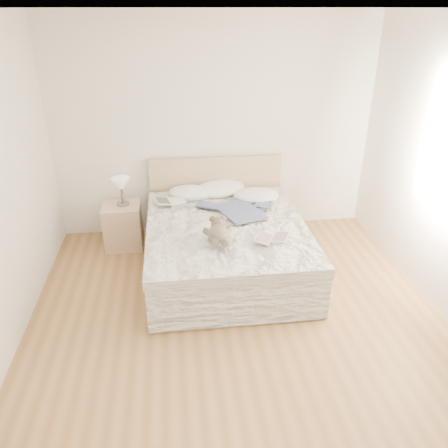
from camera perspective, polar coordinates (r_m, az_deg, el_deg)
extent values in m
cube|color=brown|center=(4.16, 2.29, -14.18)|extent=(4.00, 4.50, 0.00)
cube|color=silver|center=(3.15, 3.27, 26.30)|extent=(4.00, 4.50, 0.00)
cube|color=silver|center=(5.55, -1.23, 12.35)|extent=(4.00, 0.02, 2.70)
cube|color=tan|center=(5.02, 0.22, -4.79)|extent=(1.68, 2.08, 0.20)
cube|color=silver|center=(4.90, 0.22, -2.29)|extent=(1.60, 2.00, 0.30)
cube|color=silver|center=(4.76, 0.30, -0.57)|extent=(1.72, 2.05, 0.10)
cube|color=tan|center=(5.76, -1.09, 3.98)|extent=(1.70, 0.06, 1.00)
cube|color=tan|center=(5.53, -13.05, -0.28)|extent=(0.45, 0.40, 0.56)
cylinder|color=#46403D|center=(5.43, -13.04, 2.58)|extent=(0.16, 0.16, 0.02)
cylinder|color=#423B37|center=(5.38, -13.16, 3.72)|extent=(0.03, 0.03, 0.21)
cone|color=beige|center=(5.33, -13.31, 5.07)|extent=(0.26, 0.26, 0.16)
ellipsoid|color=white|center=(5.44, -4.44, 4.09)|extent=(0.61, 0.49, 0.16)
ellipsoid|color=white|center=(5.55, -0.53, 4.63)|extent=(0.75, 0.63, 0.19)
ellipsoid|color=white|center=(5.36, 4.23, 3.74)|extent=(0.60, 0.45, 0.17)
cube|color=silver|center=(5.25, -7.03, 2.97)|extent=(0.40, 0.32, 0.03)
cube|color=#EFE6C0|center=(4.40, 6.30, -1.85)|extent=(0.41, 0.36, 0.02)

